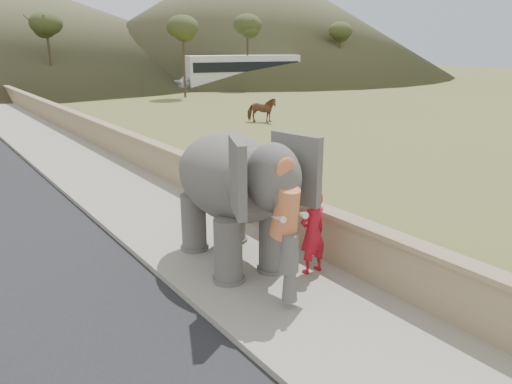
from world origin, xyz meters
TOP-DOWN VIEW (x-y plane):
  - ground at (0.00, 0.00)m, footprint 160.00×160.00m
  - walkway at (0.00, 10.00)m, footprint 3.00×120.00m
  - parapet at (1.65, 10.00)m, footprint 0.30×120.00m
  - cow at (11.50, 14.33)m, footprint 1.74×1.65m
  - distant_car at (17.86, 33.72)m, footprint 4.33×1.97m
  - bus_white at (22.37, 32.43)m, footprint 11.28×4.96m
  - bus_orange at (33.64, 33.76)m, footprint 11.17×3.43m
  - hill_right at (36.00, 52.00)m, footprint 56.00×56.00m
  - elephant_and_man at (0.02, -0.55)m, footprint 2.40×3.97m
  - trees at (1.04, 29.92)m, footprint 46.81×42.03m

SIDE VIEW (x-z plane):
  - ground at x=0.00m, z-range 0.00..0.00m
  - walkway at x=0.00m, z-range 0.00..0.15m
  - parapet at x=1.65m, z-range 0.00..1.10m
  - cow at x=11.50m, z-range 0.00..1.40m
  - distant_car at x=17.86m, z-range 0.00..1.44m
  - elephant_and_man at x=0.02m, z-range 0.14..2.88m
  - bus_white at x=22.37m, z-range 0.00..3.10m
  - bus_orange at x=33.64m, z-range 0.00..3.10m
  - trees at x=1.04m, z-range -0.83..8.41m
  - hill_right at x=36.00m, z-range 0.00..16.00m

